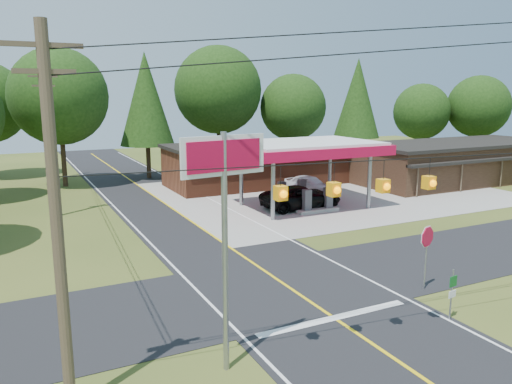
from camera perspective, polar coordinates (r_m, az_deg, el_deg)
name	(u,v)px	position (r m, az deg, el deg)	size (l,w,h in m)	color
ground	(286,286)	(22.29, 3.49, -10.68)	(120.00, 120.00, 0.00)	#3A4A1A
main_highway	(286,286)	(22.29, 3.49, -10.66)	(8.00, 120.00, 0.02)	black
cross_road	(286,286)	(22.29, 3.49, -10.65)	(70.00, 7.00, 0.02)	black
lane_center_yellow	(286,286)	(22.28, 3.49, -10.62)	(0.15, 110.00, 0.00)	yellow
gas_canopy	(305,150)	(36.70, 5.63, 4.82)	(10.60, 7.40, 4.88)	gray
convenience_store	(256,164)	(46.13, 0.03, 3.22)	(16.40, 7.55, 3.80)	brown
strip_building	(457,161)	(51.60, 21.95, 3.26)	(20.40, 8.75, 3.80)	#311E14
utility_pole_near_left	(56,221)	(13.28, -21.85, -3.09)	(1.80, 0.30, 10.00)	#473828
utility_pole_far_left	(48,141)	(36.10, -22.68, 5.40)	(1.80, 0.30, 10.00)	#473828
utility_pole_north	(51,131)	(53.15, -22.38, 6.51)	(0.30, 0.30, 9.50)	#473828
overhead_beacons	(360,164)	(15.30, 11.77, 3.13)	(17.04, 2.04, 1.03)	black
treeline_backdrop	(153,103)	(43.38, -11.67, 9.88)	(70.27, 51.59, 13.30)	#332316
suv_car	(301,197)	(36.68, 5.16, -0.61)	(6.00, 6.00, 1.67)	black
sedan_car	(309,185)	(42.14, 6.11, 0.83)	(4.57, 4.57, 1.56)	white
big_stop_sign	(224,196)	(14.26, -3.63, -0.41)	(2.68, 0.48, 7.25)	gray
octagonal_stop_sign	(427,242)	(22.33, 18.96, -5.38)	(0.95, 0.30, 2.87)	gray
route_sign_post	(452,290)	(20.08, 21.51, -10.41)	(0.41, 0.11, 1.98)	gray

